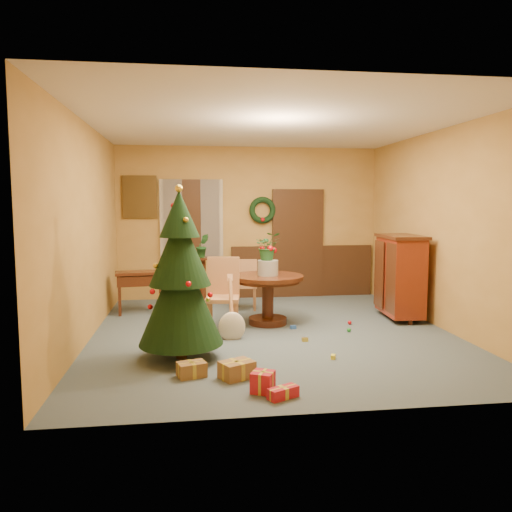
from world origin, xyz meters
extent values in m
plane|color=#3A4B55|center=(0.00, 0.00, 0.00)|extent=(5.50, 5.50, 0.00)
plane|color=silver|center=(0.00, 0.00, 2.90)|extent=(5.50, 5.50, 0.00)
plane|color=olive|center=(0.00, 2.75, 1.45)|extent=(5.00, 0.00, 5.00)
plane|color=olive|center=(0.00, -2.75, 1.45)|extent=(5.00, 0.00, 5.00)
plane|color=olive|center=(-2.50, 0.00, 1.45)|extent=(0.00, 5.50, 5.50)
plane|color=olive|center=(2.50, 0.00, 1.45)|extent=(0.00, 5.50, 5.50)
cube|color=black|center=(1.05, 2.71, 0.50)|extent=(2.80, 0.06, 1.00)
cube|color=black|center=(0.95, 2.70, 1.05)|extent=(1.00, 0.08, 2.10)
cube|color=white|center=(0.95, 2.73, 1.00)|extent=(0.80, 0.03, 1.90)
cube|color=black|center=(-1.10, 2.70, 1.55)|extent=(1.05, 0.08, 1.45)
cube|color=white|center=(-1.10, 2.73, 1.55)|extent=(0.88, 0.03, 1.25)
cube|color=white|center=(-1.48, 2.65, 1.55)|extent=(0.42, 0.02, 1.45)
cube|color=white|center=(-0.72, 2.65, 1.55)|extent=(0.42, 0.02, 1.45)
torus|color=black|center=(0.25, 2.67, 1.70)|extent=(0.51, 0.11, 0.51)
cube|color=#4C3819|center=(-2.05, 2.71, 1.95)|extent=(0.62, 0.05, 0.78)
cube|color=gray|center=(-2.05, 2.74, 1.95)|extent=(0.48, 0.02, 0.62)
cylinder|color=black|center=(0.02, 0.54, 0.72)|extent=(1.09, 1.09, 0.06)
cylinder|color=black|center=(0.02, 0.54, 0.66)|extent=(0.97, 0.97, 0.04)
cylinder|color=black|center=(0.02, 0.54, 0.37)|extent=(0.17, 0.17, 0.60)
cylinder|color=black|center=(0.02, 0.54, 0.05)|extent=(0.58, 0.58, 0.10)
cylinder|color=slate|center=(0.02, 0.54, 0.86)|extent=(0.31, 0.31, 0.23)
imported|color=#1E4C23|center=(0.02, 0.54, 1.19)|extent=(0.38, 0.33, 0.42)
cube|color=#AA6F44|center=(-0.70, 0.08, 0.49)|extent=(0.52, 0.52, 0.05)
cube|color=#AA6F44|center=(-0.67, 0.29, 0.79)|extent=(0.46, 0.11, 0.55)
cube|color=#AA6F44|center=(-0.49, 0.24, 0.24)|extent=(0.06, 0.06, 0.47)
cube|color=#AA6F44|center=(-0.86, 0.29, 0.24)|extent=(0.06, 0.06, 0.47)
cube|color=#AA6F44|center=(-0.54, -0.13, 0.24)|extent=(0.06, 0.06, 0.47)
cube|color=#AA6F44|center=(-0.91, -0.07, 0.24)|extent=(0.06, 0.06, 0.47)
cube|color=#AA6F44|center=(-0.20, 1.63, 0.41)|extent=(0.42, 0.42, 0.05)
cube|color=#AA6F44|center=(-0.22, 1.46, 0.66)|extent=(0.39, 0.08, 0.46)
cube|color=#AA6F44|center=(-0.37, 1.49, 0.20)|extent=(0.05, 0.05, 0.39)
cube|color=#AA6F44|center=(-0.06, 1.46, 0.20)|extent=(0.05, 0.05, 0.39)
cube|color=#AA6F44|center=(-0.34, 1.80, 0.20)|extent=(0.05, 0.05, 0.39)
cube|color=#AA6F44|center=(-0.03, 1.77, 0.20)|extent=(0.05, 0.05, 0.39)
cylinder|color=black|center=(-0.92, 1.95, 0.43)|extent=(0.11, 0.11, 0.85)
cylinder|color=black|center=(-0.92, 1.95, 0.86)|extent=(0.34, 0.34, 0.03)
imported|color=#19471E|center=(-0.92, 1.95, 1.09)|extent=(0.27, 0.24, 0.42)
cylinder|color=#382111|center=(-1.26, -1.01, 0.11)|extent=(0.13, 0.13, 0.22)
cone|color=black|center=(-1.26, -1.01, 0.76)|extent=(0.99, 0.99, 1.17)
cone|color=black|center=(-1.26, -1.01, 1.30)|extent=(0.72, 0.72, 0.85)
cone|color=black|center=(-1.26, -1.01, 1.71)|extent=(0.47, 0.47, 0.54)
sphere|color=gold|center=(-1.26, -1.01, 2.00)|extent=(0.09, 0.09, 0.09)
cube|color=black|center=(-1.97, 1.55, 0.68)|extent=(0.84, 0.49, 0.05)
cube|color=black|center=(-1.97, 1.55, 0.56)|extent=(0.79, 0.45, 0.17)
cube|color=black|center=(-2.31, 1.55, 0.33)|extent=(0.08, 0.28, 0.65)
cube|color=black|center=(-1.63, 1.55, 0.33)|extent=(0.08, 0.28, 0.65)
cube|color=#531E09|center=(2.15, 0.61, 0.69)|extent=(0.55, 1.01, 1.22)
cube|color=black|center=(2.15, 0.61, 1.31)|extent=(0.62, 1.07, 0.05)
cylinder|color=black|center=(2.15, 0.20, 0.04)|extent=(0.07, 0.07, 0.09)
cylinder|color=black|center=(2.15, 1.02, 0.04)|extent=(0.07, 0.07, 0.09)
cube|color=brown|center=(-0.68, -1.77, 0.09)|extent=(0.41, 0.37, 0.18)
cube|color=gold|center=(-0.68, -1.77, 0.09)|extent=(0.32, 0.19, 0.18)
cube|color=gold|center=(-0.68, -1.77, 0.09)|extent=(0.16, 0.24, 0.18)
cube|color=#A81623|center=(-0.46, -2.19, 0.10)|extent=(0.27, 0.27, 0.20)
cube|color=gold|center=(-0.46, -2.19, 0.10)|extent=(0.20, 0.12, 0.21)
cube|color=gold|center=(-0.46, -2.19, 0.10)|extent=(0.12, 0.20, 0.21)
cube|color=brown|center=(-1.15, -1.66, 0.08)|extent=(0.33, 0.28, 0.15)
cube|color=gold|center=(-1.15, -1.66, 0.08)|extent=(0.29, 0.11, 0.16)
cube|color=gold|center=(-1.15, -1.66, 0.08)|extent=(0.10, 0.21, 0.16)
cube|color=#A81623|center=(-0.30, -2.37, 0.05)|extent=(0.32, 0.25, 0.11)
cube|color=gold|center=(-0.30, -2.37, 0.05)|extent=(0.28, 0.16, 0.11)
cube|color=gold|center=(-0.30, -2.37, 0.05)|extent=(0.09, 0.13, 0.11)
cube|color=blue|center=(0.34, 0.18, 0.03)|extent=(0.09, 0.07, 0.05)
sphere|color=#217C2B|center=(1.09, -0.11, 0.03)|extent=(0.06, 0.06, 0.06)
cube|color=yellow|center=(0.51, -1.28, 0.03)|extent=(0.08, 0.09, 0.05)
sphere|color=red|center=(1.24, 0.32, 0.03)|extent=(0.06, 0.06, 0.06)
cube|color=gold|center=(0.35, -0.50, 0.03)|extent=(0.08, 0.05, 0.05)
camera|label=1|loc=(-1.16, -6.82, 1.82)|focal=35.00mm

